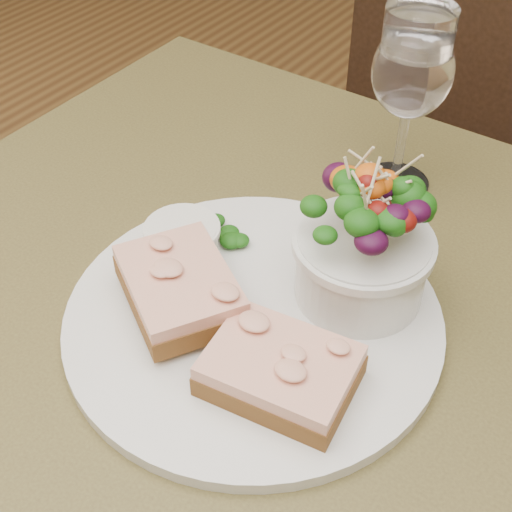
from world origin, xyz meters
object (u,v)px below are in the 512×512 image
Objects in this scene: ramekin at (183,241)px; cafe_table at (250,413)px; chair_far at (480,252)px; sandwich_front at (280,370)px; salad_bowl at (364,240)px; dinner_plate at (253,318)px; sandwich_back at (179,287)px; wine_glass at (412,77)px.

cafe_table is at bearing -21.39° from ramekin.
chair_far is 0.92m from sandwich_front.
salad_bowl is at bearing 99.46° from chair_far.
cafe_table is 6.80× the size of sandwich_front.
dinner_plate is (-0.01, 0.02, 0.11)m from cafe_table.
wine_glass reaches higher than sandwich_back.
wine_glass is (-0.05, 0.29, 0.10)m from sandwich_front.
chair_far is 0.76m from wine_glass.
chair_far is 5.14× the size of wine_glass.
cafe_table is at bearing 41.46° from sandwich_back.
salad_bowl is (0.11, 0.10, 0.04)m from sandwich_back.
sandwich_back is at bearing -53.41° from ramekin.
chair_far is at bearing 94.03° from salad_bowl.
salad_bowl reaches higher than dinner_plate.
chair_far is 7.65× the size of sandwich_front.
wine_glass is at bearing 95.12° from chair_far.
wine_glass is at bearing 89.64° from cafe_table.
wine_glass reaches higher than chair_far.
sandwich_front is 0.87× the size of sandwich_back.
cafe_table is at bearing 95.11° from chair_far.
sandwich_back reaches higher than dinner_plate.
sandwich_front is at bearing -80.73° from wine_glass.
ramekin is (-0.10, 0.04, 0.13)m from cafe_table.
wine_glass is at bearing 105.88° from salad_bowl.
chair_far is at bearing 89.00° from dinner_plate.
sandwich_front is (0.04, -0.78, 0.48)m from chair_far.
cafe_table is 0.14m from sandwich_front.
ramekin is at bearing 158.13° from sandwich_back.
sandwich_back is (-0.11, 0.02, 0.01)m from sandwich_front.
chair_far is 0.87m from ramekin.
chair_far is at bearing 85.73° from sandwich_front.
cafe_table is at bearing -64.48° from dinner_plate.
sandwich_front is 0.16m from ramekin.
dinner_plate is at bearing 59.83° from sandwich_back.
ramekin is 0.16m from salad_bowl.
ramekin is 0.49× the size of salad_bowl.
dinner_plate is at bearing 94.43° from chair_far.
salad_bowl is (0.00, 0.12, 0.04)m from sandwich_front.
chair_far is 2.87× the size of dinner_plate.
cafe_table is 0.34m from wine_glass.
cafe_table is 12.89× the size of ramekin.
ramekin is (-0.09, 0.02, 0.03)m from dinner_plate.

